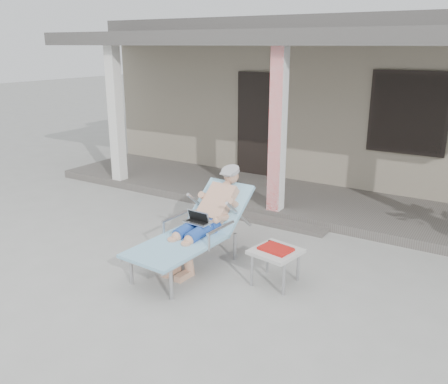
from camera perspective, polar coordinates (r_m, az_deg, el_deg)
The scene contains 7 objects.
ground at distance 6.29m, azimuth -2.55°, elevation -8.87°, with size 60.00×60.00×0.00m, color #9E9E99.
house at distance 11.65m, azimuth 15.97°, elevation 11.22°, with size 10.40×5.40×3.30m.
porch_deck at distance 8.72m, azimuth 8.59°, elevation -0.91°, with size 10.00×2.00×0.15m, color #605B56.
porch_overhang at distance 8.24m, azimuth 9.31°, elevation 17.20°, with size 10.00×2.30×2.85m.
porch_step at distance 7.75m, azimuth 5.17°, elevation -3.45°, with size 2.00×0.30×0.07m, color #605B56.
lounger at distance 6.09m, azimuth -2.88°, elevation -1.78°, with size 0.85×1.99×1.27m.
side_table at distance 5.73m, azimuth 6.25°, elevation -7.33°, with size 0.61×0.61×0.47m.
Camera 1 is at (3.20, -4.65, 2.78)m, focal length 38.00 mm.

